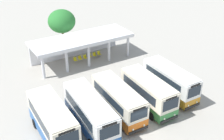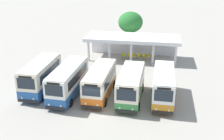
% 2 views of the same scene
% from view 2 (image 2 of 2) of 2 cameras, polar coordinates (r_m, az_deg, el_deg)
% --- Properties ---
extents(ground_plane, '(180.00, 180.00, 0.00)m').
position_cam_2_polar(ground_plane, '(28.66, -2.80, -7.86)').
color(ground_plane, '#A39E93').
extents(city_bus_nearest_orange, '(2.51, 7.20, 3.41)m').
position_cam_2_polar(city_bus_nearest_orange, '(32.52, -14.13, -1.09)').
color(city_bus_nearest_orange, black).
rests_on(city_bus_nearest_orange, ground).
extents(city_bus_second_in_row, '(2.62, 7.87, 3.34)m').
position_cam_2_polar(city_bus_second_in_row, '(30.86, -8.78, -2.00)').
color(city_bus_second_in_row, black).
rests_on(city_bus_second_in_row, ground).
extents(city_bus_middle_cream, '(2.52, 7.44, 3.10)m').
position_cam_2_polar(city_bus_middle_cream, '(30.57, -2.42, -2.24)').
color(city_bus_middle_cream, black).
rests_on(city_bus_middle_cream, ground).
extents(city_bus_fourth_amber, '(2.51, 7.16, 3.16)m').
position_cam_2_polar(city_bus_fourth_amber, '(29.73, 3.81, -2.93)').
color(city_bus_fourth_amber, black).
rests_on(city_bus_fourth_amber, ground).
extents(city_bus_fifth_blue, '(2.30, 7.25, 3.23)m').
position_cam_2_polar(city_bus_fifth_blue, '(30.03, 10.32, -2.93)').
color(city_bus_fifth_blue, black).
rests_on(city_bus_fifth_blue, ground).
extents(terminal_canopy, '(13.68, 4.92, 3.40)m').
position_cam_2_polar(terminal_canopy, '(42.25, 4.20, 5.83)').
color(terminal_canopy, silver).
rests_on(terminal_canopy, ground).
extents(waiting_chair_end_by_column, '(0.45, 0.45, 0.86)m').
position_cam_2_polar(waiting_chair_end_by_column, '(42.29, 2.41, 2.99)').
color(waiting_chair_end_by_column, slate).
rests_on(waiting_chair_end_by_column, ground).
extents(waiting_chair_second_from_end, '(0.45, 0.45, 0.86)m').
position_cam_2_polar(waiting_chair_second_from_end, '(42.27, 3.42, 2.96)').
color(waiting_chair_second_from_end, slate).
rests_on(waiting_chair_second_from_end, ground).
extents(waiting_chair_middle_seat, '(0.45, 0.45, 0.86)m').
position_cam_2_polar(waiting_chair_middle_seat, '(42.13, 4.40, 2.87)').
color(waiting_chair_middle_seat, slate).
rests_on(waiting_chair_middle_seat, ground).
extents(waiting_chair_fourth_seat, '(0.45, 0.45, 0.86)m').
position_cam_2_polar(waiting_chair_fourth_seat, '(42.14, 5.41, 2.84)').
color(waiting_chair_fourth_seat, slate).
rests_on(waiting_chair_fourth_seat, ground).
extents(waiting_chair_fifth_seat, '(0.45, 0.45, 0.86)m').
position_cam_2_polar(waiting_chair_fifth_seat, '(42.07, 6.41, 2.77)').
color(waiting_chair_fifth_seat, slate).
rests_on(waiting_chair_fifth_seat, ground).
extents(waiting_chair_far_end_seat, '(0.45, 0.45, 0.86)m').
position_cam_2_polar(waiting_chair_far_end_seat, '(42.09, 7.42, 2.72)').
color(waiting_chair_far_end_seat, slate).
rests_on(waiting_chair_far_end_seat, ground).
extents(roadside_tree_behind_canopy, '(3.90, 3.90, 6.14)m').
position_cam_2_polar(roadside_tree_behind_canopy, '(45.80, 3.73, 9.56)').
color(roadside_tree_behind_canopy, brown).
rests_on(roadside_tree_behind_canopy, ground).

